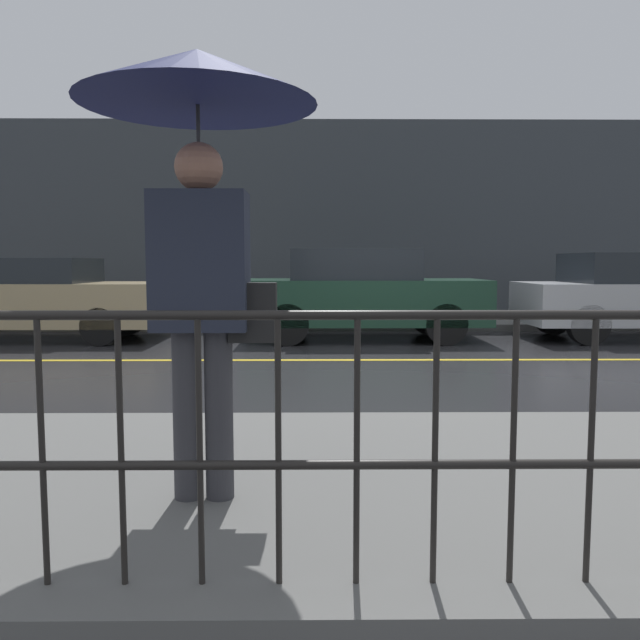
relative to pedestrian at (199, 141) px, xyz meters
The scene contains 9 objects.
ground_plane 6.01m from the pedestrian, 73.61° to the left, with size 80.00×80.00×0.00m, color #262628.
sidewalk_near 2.49m from the pedestrian, 12.44° to the left, with size 28.00×2.96×0.14m.
sidewalk_far 10.42m from the pedestrian, 81.00° to the left, with size 28.00×2.10×0.14m.
lane_marking 6.01m from the pedestrian, 73.61° to the left, with size 25.20×0.12×0.01m.
building_storefront 11.44m from the pedestrian, 81.94° to the left, with size 28.00×0.30×4.57m.
railing_foreground 2.17m from the pedestrian, 28.61° to the right, with size 12.00×0.04×1.04m.
pedestrian is the anchor object (origin of this frame).
car_tan 9.03m from the pedestrian, 119.63° to the left, with size 4.69×1.71×1.43m.
car_dark_green 7.99m from the pedestrian, 79.83° to the left, with size 4.19×1.76×1.59m.
Camera 1 is at (-1.04, -8.60, 1.35)m, focal length 35.00 mm.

